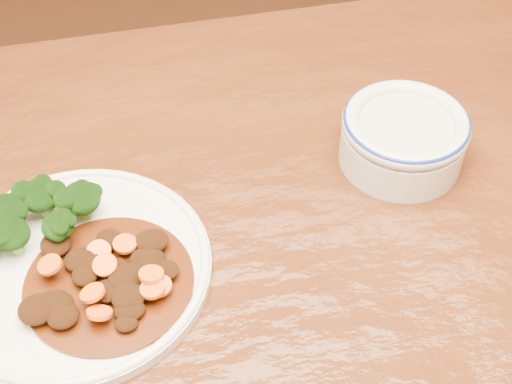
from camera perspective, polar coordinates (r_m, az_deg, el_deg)
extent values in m
cube|color=#4C230D|center=(0.68, 1.06, -8.87)|extent=(1.59, 1.06, 0.04)
cylinder|color=white|center=(0.70, -14.13, -6.02)|extent=(0.25, 0.25, 0.01)
torus|color=white|center=(0.69, -14.22, -5.74)|extent=(0.25, 0.25, 0.01)
cylinder|color=#7B9C51|center=(0.74, -16.61, -1.31)|extent=(0.01, 0.01, 0.02)
ellipsoid|color=black|center=(0.72, -16.94, -0.26)|extent=(0.04, 0.04, 0.03)
cylinder|color=#7B9C51|center=(0.73, -19.00, -2.59)|extent=(0.01, 0.01, 0.02)
ellipsoid|color=black|center=(0.72, -19.39, -1.52)|extent=(0.04, 0.04, 0.03)
cylinder|color=#7B9C51|center=(0.71, -15.29, -3.58)|extent=(0.01, 0.01, 0.02)
ellipsoid|color=black|center=(0.69, -15.57, -2.66)|extent=(0.03, 0.03, 0.02)
cylinder|color=#7B9C51|center=(0.72, -13.54, -1.56)|extent=(0.01, 0.01, 0.02)
ellipsoid|color=black|center=(0.71, -13.82, -0.49)|extent=(0.04, 0.04, 0.03)
cylinder|color=#7B9C51|center=(0.71, -18.56, -4.18)|extent=(0.01, 0.01, 0.02)
ellipsoid|color=black|center=(0.70, -18.91, -3.23)|extent=(0.03, 0.03, 0.03)
cylinder|color=#7B9C51|center=(0.74, -16.37, -1.27)|extent=(0.01, 0.01, 0.02)
ellipsoid|color=black|center=(0.72, -16.69, -0.26)|extent=(0.04, 0.04, 0.03)
cylinder|color=#4C1E08|center=(0.67, -11.66, -7.13)|extent=(0.16, 0.16, 0.00)
ellipsoid|color=black|center=(0.68, -14.31, -5.50)|extent=(0.02, 0.02, 0.01)
ellipsoid|color=black|center=(0.70, -15.72, -4.03)|extent=(0.03, 0.03, 0.01)
ellipsoid|color=black|center=(0.66, -15.88, -8.68)|extent=(0.04, 0.03, 0.02)
ellipsoid|color=black|center=(0.65, -11.73, -7.75)|extent=(0.03, 0.03, 0.01)
ellipsoid|color=black|center=(0.66, -10.22, -6.45)|extent=(0.03, 0.02, 0.01)
ellipsoid|color=black|center=(0.64, -10.18, -8.26)|extent=(0.03, 0.03, 0.02)
ellipsoid|color=black|center=(0.65, -15.19, -9.63)|extent=(0.03, 0.02, 0.01)
ellipsoid|color=black|center=(0.67, -13.54, -6.49)|extent=(0.02, 0.02, 0.01)
ellipsoid|color=black|center=(0.68, -13.80, -5.32)|extent=(0.03, 0.03, 0.02)
ellipsoid|color=black|center=(0.68, -8.34, -3.90)|extent=(0.03, 0.03, 0.02)
ellipsoid|color=black|center=(0.65, -10.70, -7.06)|extent=(0.03, 0.02, 0.01)
ellipsoid|color=black|center=(0.66, -9.82, -6.89)|extent=(0.02, 0.02, 0.01)
ellipsoid|color=black|center=(0.66, -10.52, -7.40)|extent=(0.03, 0.02, 0.01)
ellipsoid|color=black|center=(0.67, -11.15, -5.89)|extent=(0.02, 0.02, 0.01)
ellipsoid|color=black|center=(0.63, -10.33, -10.32)|extent=(0.02, 0.02, 0.01)
ellipsoid|color=black|center=(0.66, -8.33, -6.48)|extent=(0.03, 0.03, 0.01)
ellipsoid|color=black|center=(0.69, -11.71, -3.78)|extent=(0.03, 0.03, 0.01)
ellipsoid|color=black|center=(0.67, -8.69, -5.42)|extent=(0.03, 0.03, 0.02)
ellipsoid|color=black|center=(0.66, -17.11, -8.96)|extent=(0.03, 0.03, 0.02)
ellipsoid|color=black|center=(0.65, -15.24, -9.43)|extent=(0.03, 0.03, 0.01)
ellipsoid|color=black|center=(0.66, -7.20, -6.23)|extent=(0.02, 0.02, 0.01)
ellipsoid|color=black|center=(0.68, -8.36, -4.03)|extent=(0.03, 0.03, 0.01)
ellipsoid|color=black|center=(0.64, -10.09, -9.26)|extent=(0.03, 0.02, 0.01)
ellipsoid|color=black|center=(0.67, -12.87, -5.61)|extent=(0.02, 0.02, 0.01)
cylinder|color=#E9530C|center=(0.67, -13.19, -5.71)|extent=(0.03, 0.03, 0.01)
cylinder|color=#E9530C|center=(0.68, -12.46, -4.65)|extent=(0.03, 0.03, 0.01)
cylinder|color=#E9530C|center=(0.67, -16.18, -5.61)|extent=(0.03, 0.03, 0.01)
cylinder|color=#E9530C|center=(0.65, -7.73, -7.45)|extent=(0.02, 0.02, 0.01)
cylinder|color=#E9530C|center=(0.66, -11.99, -5.73)|extent=(0.03, 0.03, 0.01)
cylinder|color=#E9530C|center=(0.64, -12.94, -7.87)|extent=(0.03, 0.03, 0.01)
cylinder|color=#E9530C|center=(0.65, -8.38, -6.53)|extent=(0.03, 0.03, 0.01)
cylinder|color=#E9530C|center=(0.64, -8.28, -7.66)|extent=(0.03, 0.03, 0.01)
cylinder|color=#E9530C|center=(0.68, -10.44, -4.10)|extent=(0.02, 0.02, 0.01)
cylinder|color=#E9530C|center=(0.64, -12.43, -9.42)|extent=(0.03, 0.03, 0.02)
cylinder|color=beige|center=(0.78, 11.58, 3.73)|extent=(0.13, 0.13, 0.04)
cylinder|color=beige|center=(0.77, 11.86, 5.14)|extent=(0.10, 0.10, 0.01)
torus|color=beige|center=(0.76, 11.91, 5.39)|extent=(0.13, 0.13, 0.02)
torus|color=navy|center=(0.76, 11.96, 5.64)|extent=(0.13, 0.13, 0.01)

